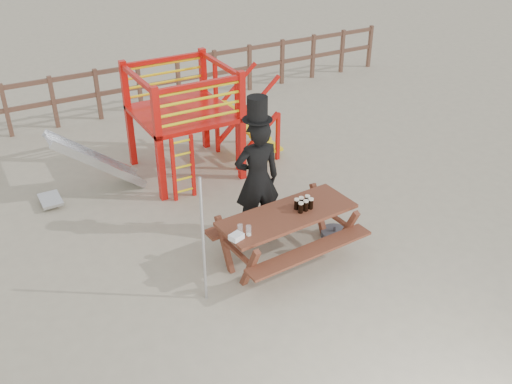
{
  "coord_description": "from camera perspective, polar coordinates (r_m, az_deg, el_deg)",
  "views": [
    {
      "loc": [
        -3.51,
        -5.65,
        5.22
      ],
      "look_at": [
        0.16,
        0.8,
        0.93
      ],
      "focal_mm": 40.0,
      "sensor_mm": 36.0,
      "label": 1
    }
  ],
  "objects": [
    {
      "name": "paper_bag",
      "position": [
        7.73,
        -1.97,
        -4.49
      ],
      "size": [
        0.21,
        0.19,
        0.08
      ],
      "primitive_type": "cube",
      "rotation": [
        0.0,
        0.0,
        0.31
      ],
      "color": "white",
      "rests_on": "picnic_table"
    },
    {
      "name": "picnic_table",
      "position": [
        8.47,
        3.12,
        -3.82
      ],
      "size": [
        2.15,
        1.55,
        0.8
      ],
      "rotation": [
        0.0,
        0.0,
        0.06
      ],
      "color": "brown",
      "rests_on": "ground"
    },
    {
      "name": "back_fence",
      "position": [
        13.87,
        -13.6,
        10.35
      ],
      "size": [
        15.09,
        0.09,
        1.2
      ],
      "color": "brown",
      "rests_on": "ground"
    },
    {
      "name": "playground_fort",
      "position": [
        10.75,
        -7.59,
        7.09
      ],
      "size": [
        4.71,
        1.84,
        2.1
      ],
      "color": "red",
      "rests_on": "ground"
    },
    {
      "name": "stout_pints",
      "position": [
        8.39,
        4.8,
        -1.19
      ],
      "size": [
        0.27,
        0.2,
        0.17
      ],
      "color": "black",
      "rests_on": "picnic_table"
    },
    {
      "name": "metal_pole",
      "position": [
        7.47,
        -5.29,
        -4.96
      ],
      "size": [
        0.04,
        0.04,
        1.9
      ],
      "primitive_type": "cylinder",
      "color": "#B2B2B7",
      "rests_on": "ground"
    },
    {
      "name": "parasol_base",
      "position": [
        9.28,
        7.86,
        -4.11
      ],
      "size": [
        0.44,
        0.44,
        0.19
      ],
      "color": "#39393E",
      "rests_on": "ground"
    },
    {
      "name": "empty_glasses",
      "position": [
        7.8,
        -1.17,
        -3.86
      ],
      "size": [
        0.16,
        0.16,
        0.15
      ],
      "color": "silver",
      "rests_on": "picnic_table"
    },
    {
      "name": "man_with_hat",
      "position": [
        8.75,
        0.13,
        1.58
      ],
      "size": [
        0.8,
        0.6,
        2.34
      ],
      "rotation": [
        0.0,
        0.0,
        2.96
      ],
      "color": "black",
      "rests_on": "ground"
    },
    {
      "name": "ground",
      "position": [
        8.45,
        1.75,
        -8.1
      ],
      "size": [
        60.0,
        60.0,
        0.0
      ],
      "primitive_type": "plane",
      "color": "tan",
      "rests_on": "ground"
    }
  ]
}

